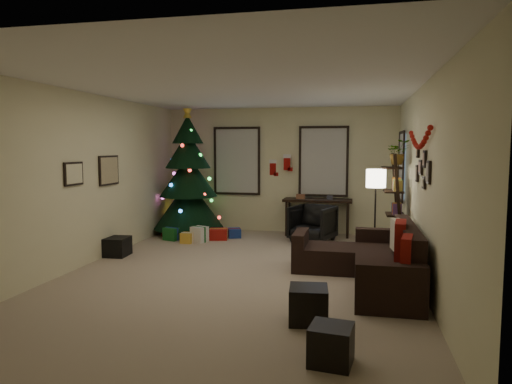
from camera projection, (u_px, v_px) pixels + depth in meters
floor at (241, 273)px, 6.79m from camera, size 7.00×7.00×0.00m
ceiling at (240, 87)px, 6.53m from camera, size 7.00×7.00×0.00m
wall_back at (280, 170)px, 10.07m from camera, size 5.00×0.00×5.00m
wall_front at (119, 218)px, 3.25m from camera, size 5.00×0.00×5.00m
wall_left at (85, 179)px, 7.19m from camera, size 0.00×7.00×7.00m
wall_right at (423, 185)px, 6.13m from camera, size 0.00×7.00×7.00m
window_back_left at (237, 161)px, 10.22m from camera, size 1.05×0.06×1.50m
window_back_right at (323, 162)px, 9.82m from camera, size 1.05×0.06×1.50m
window_right_wall at (402, 166)px, 8.61m from camera, size 0.06×0.90×1.30m
christmas_tree at (188, 181)px, 9.77m from camera, size 1.48×1.48×2.75m
presents at (203, 234)px, 9.22m from camera, size 1.43×1.01×0.30m
sofa at (372, 262)px, 6.37m from camera, size 1.69×2.47×0.82m
pillow_red_a at (407, 254)px, 5.24m from camera, size 0.17×0.42×0.41m
pillow_red_b at (400, 240)px, 6.01m from camera, size 0.19×0.51×0.50m
pillow_cream at (398, 235)px, 6.40m from camera, size 0.17×0.44×0.43m
ottoman_near at (308, 305)px, 4.87m from camera, size 0.44×0.44×0.38m
ottoman_far at (331, 345)px, 3.94m from camera, size 0.40×0.40×0.34m
desk at (318, 203)px, 9.68m from camera, size 1.43×0.51×0.77m
desk_chair at (313, 223)px, 9.08m from camera, size 0.88×0.86×0.72m
bookshelf at (396, 207)px, 7.69m from camera, size 0.30×0.52×1.75m
potted_plant at (398, 148)px, 7.60m from camera, size 0.53×0.48×0.53m
floor_lamp at (376, 184)px, 7.52m from camera, size 0.32×0.32×1.49m
art_map at (109, 170)px, 7.84m from camera, size 0.04×0.60×0.50m
art_abstract at (74, 174)px, 6.86m from camera, size 0.04×0.45×0.35m
gallery at (423, 168)px, 6.05m from camera, size 0.03×1.25×0.54m
garland at (419, 138)px, 6.22m from camera, size 0.08×1.90×0.30m
stocking_left at (273, 167)px, 10.11m from camera, size 0.20×0.05×0.36m
stocking_right at (287, 162)px, 9.89m from camera, size 0.20×0.05×0.36m
storage_bin at (110, 246)px, 7.90m from camera, size 0.67×0.47×0.32m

